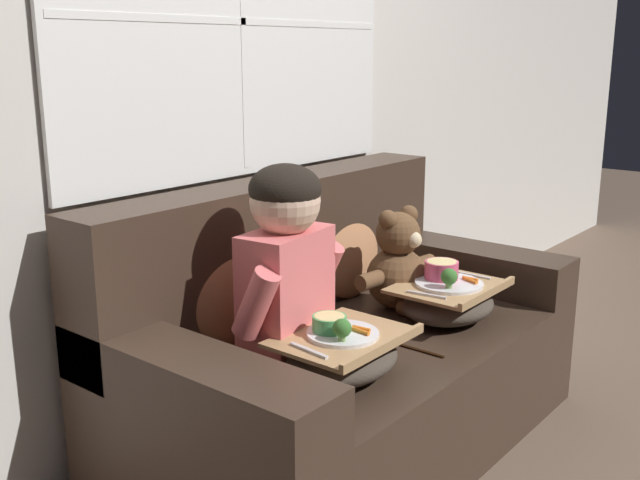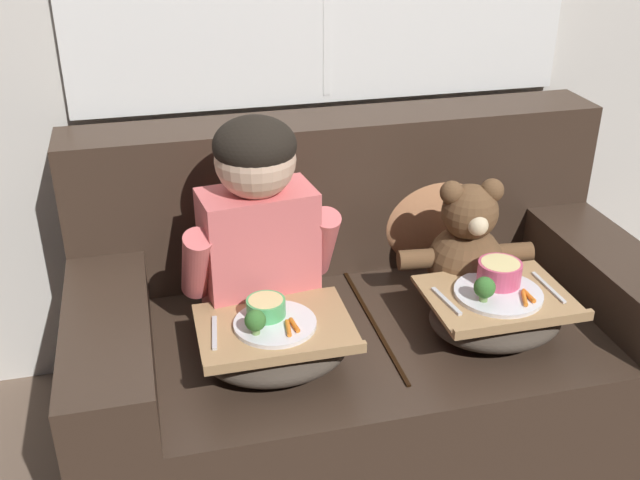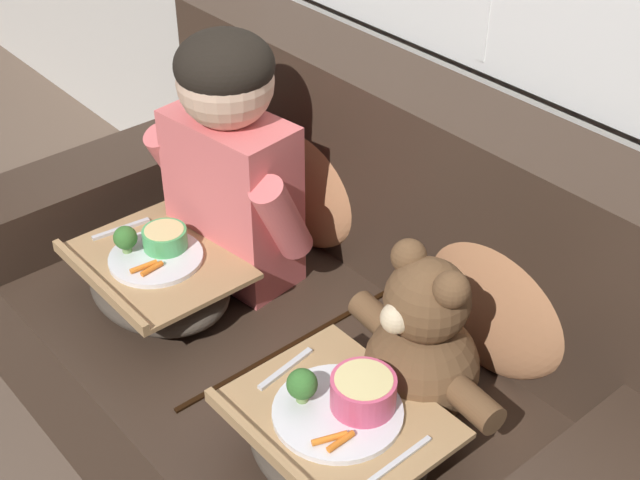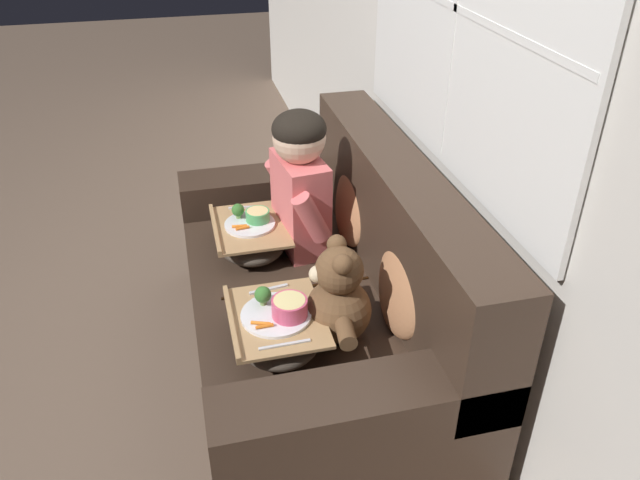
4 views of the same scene
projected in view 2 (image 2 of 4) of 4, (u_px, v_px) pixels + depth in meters
name	position (u px, v px, depth m)	size (l,w,h in m)	color
ground_plane	(364.00, 425.00, 2.41)	(14.00, 14.00, 0.00)	brown
couch	(360.00, 328.00, 2.32)	(1.69, 0.93, 0.92)	#38281E
throw_pillow_behind_child	(246.00, 228.00, 2.30)	(0.40, 0.19, 0.42)	#B2754C
throw_pillow_behind_teddy	(436.00, 207.00, 2.43)	(0.40, 0.19, 0.41)	#B2754C
child_figure	(258.00, 217.00, 2.02)	(0.45, 0.23, 0.62)	#DB6666
teddy_bear	(467.00, 250.00, 2.23)	(0.42, 0.29, 0.38)	brown
lap_tray_child	(275.00, 344.00, 1.95)	(0.40, 0.31, 0.21)	#473D33
lap_tray_teddy	(496.00, 311.00, 2.08)	(0.39, 0.32, 0.21)	#473D33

